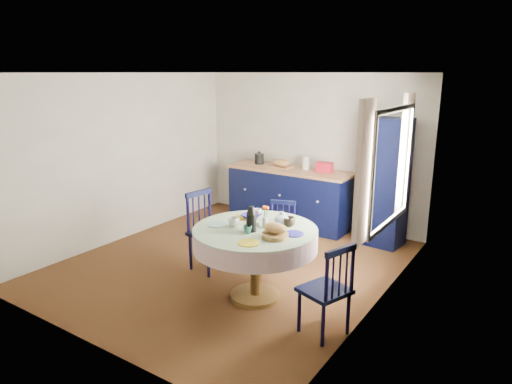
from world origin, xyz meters
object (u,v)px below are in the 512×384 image
pantry_cabinet (383,183)px  chair_far (281,233)px  dining_table (256,239)px  mug_d (258,213)px  mug_a (234,222)px  chair_left (207,230)px  mug_b (248,230)px  cobalt_bowl (251,216)px  chair_right (328,289)px  kitchen_counter (289,196)px  mug_c (289,222)px

pantry_cabinet → chair_far: size_ratio=2.22×
dining_table → mug_d: (-0.22, 0.37, 0.17)m
pantry_cabinet → mug_a: (-0.84, -2.54, -0.05)m
dining_table → chair_far: size_ratio=1.63×
chair_far → mug_d: bearing=-106.7°
chair_left → mug_b: chair_left is taller
mug_b → cobalt_bowl: bearing=119.8°
cobalt_bowl → mug_d: bearing=79.3°
cobalt_bowl → chair_far: bearing=91.6°
chair_far → chair_right: size_ratio=0.89×
chair_left → mug_b: (1.00, -0.53, 0.36)m
chair_right → chair_far: bearing=-115.7°
pantry_cabinet → mug_d: (-0.81, -2.10, -0.06)m
kitchen_counter → mug_d: bearing=-69.6°
pantry_cabinet → chair_far: pantry_cabinet is taller
kitchen_counter → mug_d: kitchen_counter is taller
pantry_cabinet → cobalt_bowl: pantry_cabinet is taller
dining_table → chair_left: bearing=160.8°
chair_right → mug_c: (-0.73, 0.51, 0.41)m
dining_table → mug_b: (0.02, -0.19, 0.17)m
pantry_cabinet → mug_a: 2.68m
chair_right → chair_left: bearing=-87.5°
chair_far → mug_d: size_ratio=8.38×
mug_b → mug_d: (-0.24, 0.55, 0.00)m
mug_d → cobalt_bowl: size_ratio=0.46×
kitchen_counter → chair_left: 2.18m
kitchen_counter → pantry_cabinet: pantry_cabinet is taller
pantry_cabinet → mug_a: size_ratio=14.60×
chair_left → mug_b: bearing=-108.6°
chair_right → mug_c: chair_right is taller
dining_table → mug_a: (-0.25, -0.07, 0.18)m
chair_right → cobalt_bowl: size_ratio=4.32×
mug_b → mug_a: bearing=157.3°
chair_right → mug_a: bearing=-78.9°
dining_table → mug_c: (0.27, 0.27, 0.18)m
dining_table → mug_a: 0.31m
pantry_cabinet → chair_far: bearing=-115.4°
chair_far → cobalt_bowl: 0.85m
kitchen_counter → mug_a: (0.75, -2.59, 0.40)m
cobalt_bowl → kitchen_counter: bearing=108.7°
kitchen_counter → cobalt_bowl: (0.76, -2.26, 0.38)m
dining_table → kitchen_counter: bearing=111.6°
chair_far → mug_c: 1.01m
chair_right → cobalt_bowl: 1.39m
chair_left → chair_far: (0.73, 0.65, -0.09)m
mug_c → cobalt_bowl: bearing=-179.9°
pantry_cabinet → chair_right: size_ratio=1.97×
mug_c → cobalt_bowl: mug_c is taller
mug_a → mug_c: size_ratio=0.95×
mug_d → cobalt_bowl: (-0.02, -0.10, -0.02)m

